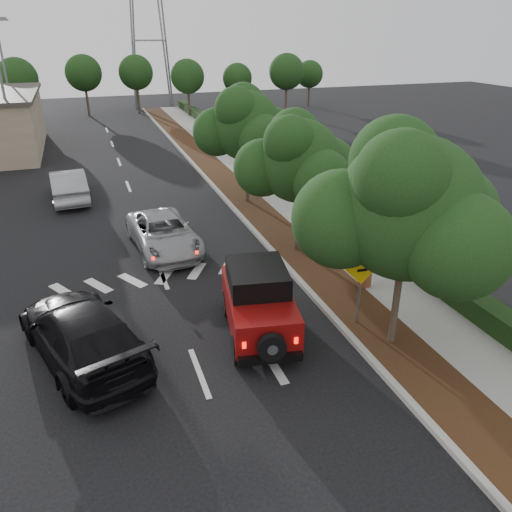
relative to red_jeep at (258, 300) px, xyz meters
name	(u,v)px	position (x,y,z in m)	size (l,w,h in m)	color
ground	(199,373)	(-2.15, -1.43, -1.07)	(120.00, 120.00, 0.00)	black
curb	(234,209)	(2.45, 10.57, -0.99)	(0.20, 70.00, 0.15)	#9E9B93
planting_strip	(253,208)	(3.45, 10.57, -1.01)	(1.80, 70.00, 0.12)	black
sidewalk	(288,204)	(5.35, 10.57, -1.01)	(2.00, 70.00, 0.12)	gray
hedge	(313,195)	(6.75, 10.57, -0.67)	(0.80, 70.00, 0.80)	black
transmission_tower	(154,108)	(3.85, 46.57, -1.07)	(7.00, 4.00, 28.00)	slate
street_tree_near	(390,343)	(3.45, -1.93, -1.07)	(3.80, 3.80, 5.92)	#133311
street_tree_mid	(296,251)	(3.45, 5.07, -1.07)	(3.20, 3.20, 5.32)	#133311
street_tree_far	(247,203)	(3.45, 11.57, -1.07)	(3.40, 3.40, 5.62)	#133311
light_pole_a	(18,163)	(-8.65, 24.57, -1.07)	(2.00, 0.22, 9.00)	slate
light_pole_b	(17,131)	(-9.65, 36.57, -1.07)	(2.00, 0.22, 9.00)	slate
red_jeep	(258,300)	(0.00, 0.00, 0.00)	(2.43, 4.27, 2.10)	black
silver_suv_ahead	(164,233)	(-1.65, 6.99, -0.36)	(2.35, 5.09, 1.41)	#9B9EA2
black_suv_oncoming	(82,333)	(-5.00, 0.26, -0.25)	(2.31, 5.67, 1.65)	black
silver_sedan_oncoming	(69,185)	(-5.31, 15.10, -0.26)	(1.72, 4.93, 1.62)	#9B9EA2
speed_hump_sign	(361,276)	(3.00, -0.73, 0.65)	(1.17, 0.13, 2.49)	slate
terracotta_planter	(365,269)	(4.45, 1.34, -0.34)	(0.62, 0.62, 1.09)	brown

